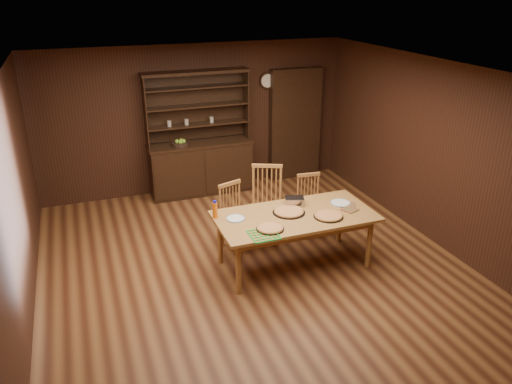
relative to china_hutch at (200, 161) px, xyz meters
name	(u,v)px	position (x,y,z in m)	size (l,w,h in m)	color
floor	(253,266)	(0.00, -2.75, -0.60)	(6.00, 6.00, 0.00)	brown
room_shell	(253,156)	(0.00, -2.75, 0.98)	(6.00, 6.00, 6.00)	silver
china_hutch	(200,161)	(0.00, 0.00, 0.00)	(1.84, 0.52, 2.17)	black
doorway	(295,124)	(1.90, 0.15, 0.45)	(1.00, 0.18, 2.10)	black
wall_clock	(267,81)	(1.35, 0.20, 1.30)	(0.30, 0.05, 0.30)	black
dining_table	(295,220)	(0.53, -2.91, 0.08)	(2.08, 1.04, 0.75)	#AC7B3C
chair_left	(234,213)	(-0.06, -2.11, -0.09)	(0.49, 0.48, 0.96)	#BD7A41
chair_center	(267,201)	(0.46, -2.06, 0.01)	(0.61, 0.60, 1.13)	#BD7A41
chair_right	(310,202)	(1.15, -2.08, -0.11)	(0.41, 0.39, 0.92)	#BD7A41
pizza_left	(270,228)	(0.07, -3.18, 0.17)	(0.35, 0.35, 0.04)	black
pizza_right	(328,216)	(0.91, -3.12, 0.17)	(0.39, 0.39, 0.04)	black
pizza_center	(289,212)	(0.48, -2.82, 0.17)	(0.43, 0.43, 0.04)	black
cooling_rack	(264,235)	(-0.06, -3.30, 0.16)	(0.32, 0.32, 0.01)	green
plate_left	(236,219)	(-0.24, -2.76, 0.16)	(0.24, 0.24, 0.02)	white
plate_right	(340,203)	(1.26, -2.80, 0.16)	(0.27, 0.27, 0.02)	white
foil_dish	(294,201)	(0.66, -2.60, 0.21)	(0.25, 0.18, 0.10)	silver
juice_bottle	(215,210)	(-0.47, -2.63, 0.27)	(0.07, 0.07, 0.24)	orange
pot_holder_a	(350,210)	(1.27, -3.03, 0.16)	(0.18, 0.18, 0.01)	#B51426
pot_holder_b	(348,205)	(1.32, -2.89, 0.16)	(0.19, 0.19, 0.01)	#B51426
fruit_bowl	(180,143)	(-0.36, -0.07, 0.39)	(0.30, 0.30, 0.12)	black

